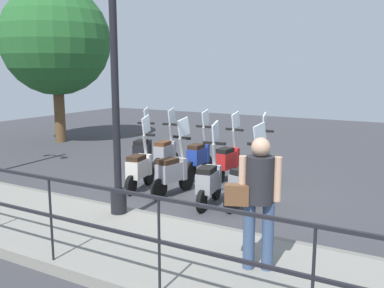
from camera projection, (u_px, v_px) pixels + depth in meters
The scene contains 15 objects.
ground_plane at pixel (208, 190), 8.97m from camera, with size 28.00×28.00×0.00m, color #38383D.
promenade_walkway at pixel (109, 237), 6.26m from camera, with size 2.20×20.00×0.15m.
fence_railing at pixel (50, 202), 5.22m from camera, with size 0.04×16.03×1.07m.
lamp_post_near at pixel (116, 102), 6.77m from camera, with size 0.26×0.90×4.15m.
pedestrian_with_bag at pixel (258, 194), 4.96m from camera, with size 0.46×0.61×1.59m.
tree_large at pixel (56, 41), 14.25m from camera, with size 3.64×3.64×5.24m.
scooter_near_0 at pixel (247, 182), 7.73m from camera, with size 1.20×0.53×1.54m.
scooter_near_1 at pixel (209, 180), 7.86m from camera, with size 1.23×0.45×1.54m.
scooter_near_2 at pixel (173, 171), 8.55m from camera, with size 1.23×0.47×1.54m.
scooter_near_3 at pixel (140, 167), 8.89m from camera, with size 1.23×0.47×1.54m.
scooter_far_0 at pixel (261, 162), 9.41m from camera, with size 1.22×0.48×1.54m.
scooter_far_1 at pixel (228, 159), 9.66m from camera, with size 1.23×0.44×1.54m.
scooter_far_2 at pixel (199, 155), 10.13m from camera, with size 1.23×0.44×1.54m.
scooter_far_3 at pixel (166, 152), 10.54m from camera, with size 1.23×0.44×1.54m.
scooter_far_4 at pixel (143, 150), 10.75m from camera, with size 1.20×0.54×1.54m.
Camera 1 is at (-7.70, -3.98, 2.51)m, focal length 40.00 mm.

